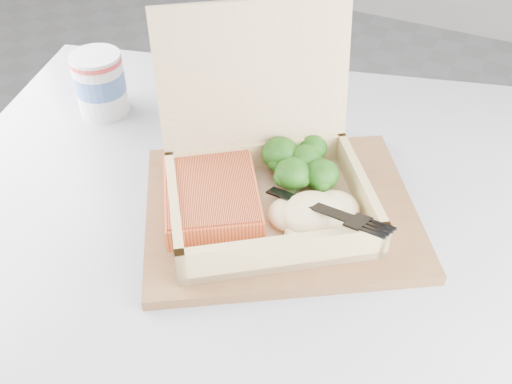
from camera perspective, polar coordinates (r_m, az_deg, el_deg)
The scene contains 10 objects.
floor at distance 1.49m, azimuth -12.69°, elevation -12.93°, with size 4.00×4.00×0.00m, color gray.
cafe_table at distance 0.79m, azimuth -1.33°, elevation -13.93°, with size 0.97×0.97×0.72m.
serving_tray at distance 0.66m, azimuth 2.44°, elevation -1.82°, with size 0.31×0.25×0.01m, color brown.
takeout_container at distance 0.64m, azimuth 0.81°, elevation 2.93°, with size 0.30×0.29×0.21m.
salmon_fillet at distance 0.64m, azimuth -4.50°, elevation -0.31°, with size 0.10×0.14×0.03m, color #D75C2A.
broccoli_pile at distance 0.67m, azimuth 4.88°, elevation 2.69°, with size 0.10×0.10×0.04m, color #266B17, non-canonical shape.
mashed_potatoes at distance 0.61m, azimuth 5.71°, elevation -2.25°, with size 0.11×0.09×0.04m, color beige.
plastic_fork at distance 0.61m, azimuth 3.68°, elevation -0.15°, with size 0.16×0.08×0.04m.
paper_cup at distance 0.84m, azimuth -15.35°, elevation 10.56°, with size 0.07×0.07×0.09m.
receipt at distance 0.79m, azimuth 3.44°, elevation 5.91°, with size 0.07×0.14×0.00m, color white.
Camera 1 is at (0.66, -0.61, 1.19)m, focal length 40.00 mm.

